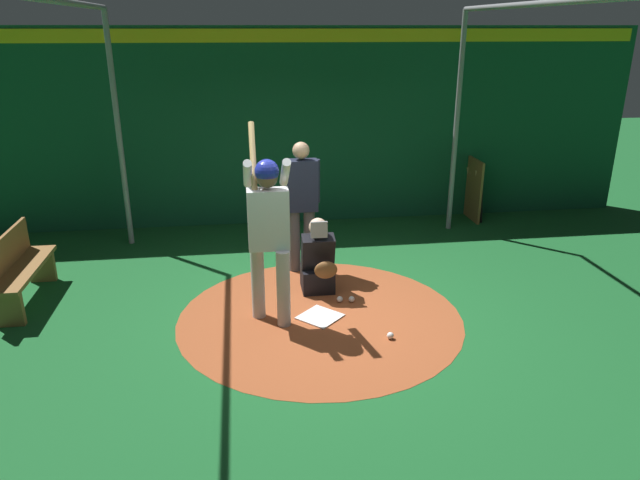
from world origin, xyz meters
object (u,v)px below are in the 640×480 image
(home_plate, at_px, (320,317))
(umpire, at_px, (302,200))
(bench, at_px, (18,269))
(baseball_1, at_px, (352,299))
(bat_rack, at_px, (471,189))
(baseball_0, at_px, (340,299))
(batter, at_px, (268,225))
(catcher, at_px, (318,263))
(baseball_2, at_px, (390,336))

(home_plate, relative_size, umpire, 0.24)
(bench, bearing_deg, baseball_1, 81.73)
(bat_rack, bearing_deg, baseball_0, -42.87)
(batter, xyz_separation_m, umpire, (-1.41, 0.51, -0.15))
(umpire, xyz_separation_m, baseball_0, (1.07, 0.34, -0.95))
(batter, height_order, bat_rack, batter)
(bench, bearing_deg, baseball_0, 81.69)
(umpire, height_order, bench, umpire)
(umpire, bearing_deg, catcher, 9.99)
(baseball_0, xyz_separation_m, baseball_1, (0.02, 0.14, 0.00))
(umpire, xyz_separation_m, baseball_2, (2.02, 0.72, -0.95))
(home_plate, xyz_separation_m, baseball_0, (-0.35, 0.29, 0.03))
(baseball_0, distance_m, baseball_2, 1.02)
(batter, height_order, bench, batter)
(bat_rack, bearing_deg, baseball_1, -41.24)
(bench, relative_size, baseball_2, 19.88)
(home_plate, distance_m, bench, 3.65)
(bat_rack, relative_size, baseball_2, 14.20)
(umpire, bearing_deg, baseball_2, 19.77)
(baseball_0, xyz_separation_m, baseball_2, (0.94, 0.39, 0.00))
(bench, bearing_deg, home_plate, 75.51)
(batter, xyz_separation_m, catcher, (-0.70, 0.64, -0.76))
(umpire, distance_m, baseball_0, 1.47)
(home_plate, bearing_deg, bench, -104.49)
(batter, bearing_deg, catcher, 137.64)
(home_plate, bearing_deg, baseball_1, 127.54)
(umpire, distance_m, bench, 3.54)
(umpire, height_order, baseball_2, umpire)
(bat_rack, bearing_deg, catcher, -48.59)
(home_plate, relative_size, batter, 0.19)
(baseball_0, relative_size, baseball_2, 1.00)
(baseball_2, bearing_deg, home_plate, -131.22)
(batter, distance_m, baseball_0, 1.43)
(home_plate, bearing_deg, bat_rack, 137.44)
(bat_rack, height_order, baseball_0, bat_rack)
(batter, distance_m, baseball_2, 1.76)
(catcher, height_order, baseball_2, catcher)
(baseball_2, bearing_deg, baseball_1, -165.30)
(umpire, relative_size, baseball_2, 23.85)
(baseball_1, bearing_deg, home_plate, -52.46)
(catcher, relative_size, baseball_1, 13.12)
(baseball_2, bearing_deg, batter, -116.30)
(bat_rack, xyz_separation_m, baseball_0, (3.05, -2.83, -0.45))
(home_plate, height_order, bench, bench)
(umpire, relative_size, baseball_1, 23.85)
(baseball_2, bearing_deg, bat_rack, 148.50)
(baseball_0, bearing_deg, baseball_1, 82.73)
(catcher, distance_m, baseball_0, 0.54)
(home_plate, relative_size, baseball_0, 5.68)
(home_plate, height_order, baseball_0, baseball_0)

